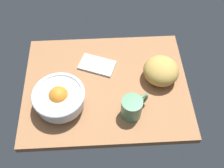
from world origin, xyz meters
TOP-DOWN VIEW (x-y plane):
  - ground_plane at (0.00, 0.00)cm, footprint 66.92×52.11cm
  - fruit_bowl at (17.72, 8.86)cm, footprint 19.86×19.86cm
  - bread_loaf at (-22.38, -2.13)cm, footprint 19.83×19.92cm
  - napkin_folded at (3.32, -9.93)cm, footprint 17.02×13.50cm
  - mug at (-9.31, 13.78)cm, footprint 10.91×9.24cm

SIDE VIEW (x-z plane):
  - ground_plane at x=0.00cm, z-range -3.00..0.00cm
  - napkin_folded at x=3.32cm, z-range 0.00..1.02cm
  - mug at x=-9.31cm, z-range 0.00..8.85cm
  - bread_loaf at x=-22.38cm, z-range 0.00..9.84cm
  - fruit_bowl at x=17.72cm, z-range 0.37..10.72cm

